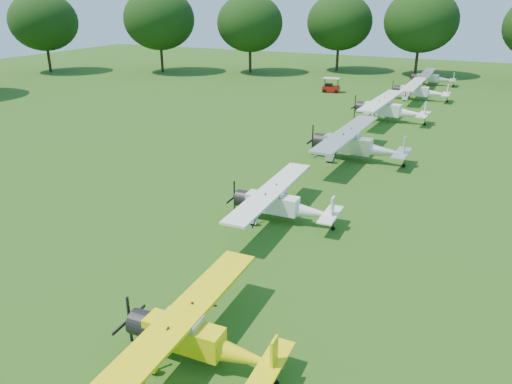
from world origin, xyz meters
TOP-DOWN VIEW (x-y plane):
  - ground at (0.00, 0.00)m, footprint 160.00×160.00m
  - tree_belt at (3.57, 0.16)m, footprint 137.36×130.27m
  - aircraft_2 at (1.55, -14.15)m, footprint 5.99×9.53m
  - aircraft_3 at (-0.32, -2.25)m, footprint 6.20×9.86m
  - aircraft_4 at (0.56, 10.28)m, footprint 7.55×12.01m
  - aircraft_5 at (0.21, 24.12)m, footprint 7.44×11.84m
  - aircraft_6 at (1.32, 36.62)m, footprint 6.76×10.74m
  - aircraft_7 at (1.25, 48.47)m, footprint 6.17×9.81m
  - golf_cart at (-9.77, 37.21)m, footprint 2.34×1.66m

SIDE VIEW (x-z plane):
  - ground at x=0.00m, z-range 0.00..0.00m
  - golf_cart at x=-9.77m, z-range -0.30..1.54m
  - aircraft_2 at x=1.55m, z-range 0.16..2.04m
  - aircraft_7 at x=1.25m, z-range 0.16..2.10m
  - aircraft_3 at x=-0.32m, z-range 0.16..2.11m
  - aircraft_6 at x=1.32m, z-range 0.18..2.31m
  - aircraft_5 at x=0.21m, z-range 0.20..2.53m
  - aircraft_4 at x=0.56m, z-range 0.20..2.57m
  - tree_belt at x=3.57m, z-range 0.77..15.29m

